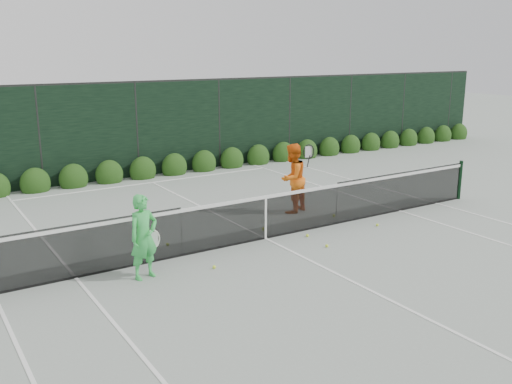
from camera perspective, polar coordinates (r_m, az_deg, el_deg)
ground at (r=12.50m, az=0.96°, el=-4.70°), size 80.00×80.00×0.00m
tennis_net at (r=12.32m, az=0.87°, el=-2.38°), size 12.90×0.10×1.07m
player_woman at (r=10.39m, az=-11.16°, el=-4.42°), size 0.67×0.49×1.55m
player_man at (r=14.34m, az=3.64°, el=1.38°), size 1.04×0.94×1.75m
court_lines at (r=12.50m, az=0.96°, el=-4.67°), size 11.03×23.83×0.01m
windscreen_fence at (r=10.01m, az=9.56°, el=-0.65°), size 32.00×21.07×3.06m
hedge_row at (r=18.62m, az=-11.25°, el=2.08°), size 31.66×0.65×0.94m
tennis_balls at (r=12.58m, az=3.20°, el=-4.43°), size 4.77×1.94×0.07m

